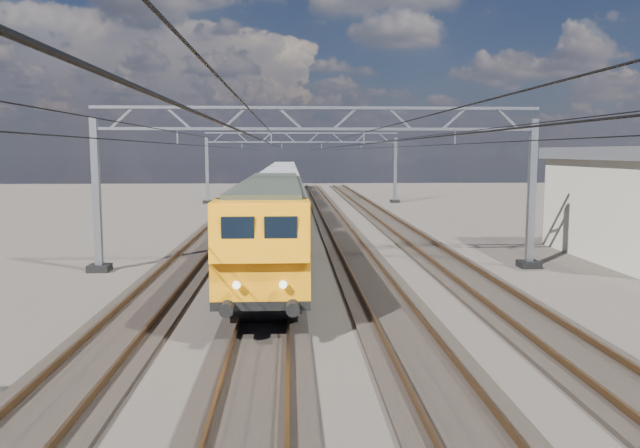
{
  "coord_description": "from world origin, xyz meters",
  "views": [
    {
      "loc": [
        -1.21,
        -23.1,
        5.17
      ],
      "look_at": [
        -0.06,
        0.74,
        2.4
      ],
      "focal_mm": 35.0,
      "sensor_mm": 36.0,
      "label": 1
    }
  ],
  "objects_px": {
    "hopper_wagon_fourth": "(284,173)",
    "hopper_wagon_lead": "(279,194)",
    "catenary_gantry_far": "(302,164)",
    "hopper_wagon_mid": "(281,184)",
    "catenary_gantry_mid": "(318,181)",
    "locomotive": "(271,220)",
    "hopper_wagon_third": "(283,177)"
  },
  "relations": [
    {
      "from": "hopper_wagon_fourth",
      "to": "hopper_wagon_lead",
      "type": "bearing_deg",
      "value": -90.0
    },
    {
      "from": "catenary_gantry_far",
      "to": "hopper_wagon_mid",
      "type": "xyz_separation_m",
      "value": [
        -2.0,
        -5.14,
        -1.67
      ]
    },
    {
      "from": "catenary_gantry_mid",
      "to": "hopper_wagon_mid",
      "type": "bearing_deg",
      "value": 93.71
    },
    {
      "from": "hopper_wagon_mid",
      "to": "locomotive",
      "type": "bearing_deg",
      "value": -90.0
    },
    {
      "from": "locomotive",
      "to": "hopper_wagon_fourth",
      "type": "height_order",
      "value": "locomotive"
    },
    {
      "from": "catenary_gantry_far",
      "to": "hopper_wagon_lead",
      "type": "relative_size",
      "value": 1.53
    },
    {
      "from": "locomotive",
      "to": "hopper_wagon_lead",
      "type": "bearing_deg",
      "value": 90.0
    },
    {
      "from": "hopper_wagon_lead",
      "to": "hopper_wagon_mid",
      "type": "distance_m",
      "value": 14.2
    },
    {
      "from": "catenary_gantry_mid",
      "to": "locomotive",
      "type": "xyz_separation_m",
      "value": [
        -2.0,
        -1.03,
        -1.58
      ]
    },
    {
      "from": "catenary_gantry_mid",
      "to": "hopper_wagon_mid",
      "type": "distance_m",
      "value": 30.97
    },
    {
      "from": "hopper_wagon_fourth",
      "to": "hopper_wagon_mid",
      "type": "bearing_deg",
      "value": -90.0
    },
    {
      "from": "hopper_wagon_lead",
      "to": "hopper_wagon_third",
      "type": "bearing_deg",
      "value": 90.0
    },
    {
      "from": "catenary_gantry_mid",
      "to": "hopper_wagon_third",
      "type": "relative_size",
      "value": 1.53
    },
    {
      "from": "catenary_gantry_mid",
      "to": "hopper_wagon_third",
      "type": "height_order",
      "value": "catenary_gantry_mid"
    },
    {
      "from": "locomotive",
      "to": "hopper_wagon_lead",
      "type": "distance_m",
      "value": 17.7
    },
    {
      "from": "hopper_wagon_mid",
      "to": "catenary_gantry_mid",
      "type": "bearing_deg",
      "value": -86.29
    },
    {
      "from": "catenary_gantry_mid",
      "to": "hopper_wagon_fourth",
      "type": "distance_m",
      "value": 59.32
    },
    {
      "from": "catenary_gantry_far",
      "to": "hopper_wagon_third",
      "type": "xyz_separation_m",
      "value": [
        -2.0,
        9.06,
        -1.67
      ]
    },
    {
      "from": "hopper_wagon_lead",
      "to": "hopper_wagon_third",
      "type": "height_order",
      "value": "same"
    },
    {
      "from": "locomotive",
      "to": "hopper_wagon_third",
      "type": "xyz_separation_m",
      "value": [
        -0.0,
        46.1,
        -0.09
      ]
    },
    {
      "from": "catenary_gantry_far",
      "to": "hopper_wagon_fourth",
      "type": "relative_size",
      "value": 1.53
    },
    {
      "from": "locomotive",
      "to": "hopper_wagon_mid",
      "type": "height_order",
      "value": "locomotive"
    },
    {
      "from": "hopper_wagon_lead",
      "to": "hopper_wagon_mid",
      "type": "height_order",
      "value": "same"
    },
    {
      "from": "locomotive",
      "to": "hopper_wagon_lead",
      "type": "height_order",
      "value": "locomotive"
    },
    {
      "from": "catenary_gantry_mid",
      "to": "hopper_wagon_lead",
      "type": "bearing_deg",
      "value": 96.85
    },
    {
      "from": "catenary_gantry_far",
      "to": "hopper_wagon_mid",
      "type": "relative_size",
      "value": 1.53
    },
    {
      "from": "hopper_wagon_third",
      "to": "hopper_wagon_fourth",
      "type": "distance_m",
      "value": 14.2
    },
    {
      "from": "hopper_wagon_lead",
      "to": "hopper_wagon_fourth",
      "type": "bearing_deg",
      "value": 90.0
    },
    {
      "from": "hopper_wagon_fourth",
      "to": "hopper_wagon_third",
      "type": "bearing_deg",
      "value": -90.0
    },
    {
      "from": "hopper_wagon_mid",
      "to": "hopper_wagon_fourth",
      "type": "xyz_separation_m",
      "value": [
        0.0,
        28.4,
        0.0
      ]
    },
    {
      "from": "locomotive",
      "to": "hopper_wagon_fourth",
      "type": "bearing_deg",
      "value": 90.0
    },
    {
      "from": "locomotive",
      "to": "hopper_wagon_mid",
      "type": "distance_m",
      "value": 31.9
    }
  ]
}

